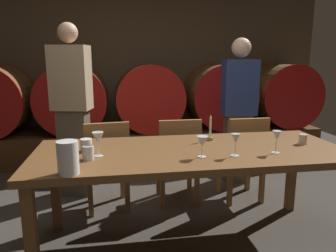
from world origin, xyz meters
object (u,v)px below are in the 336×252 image
object	(u,v)px
wine_barrel_center	(149,97)
wine_barrel_far_right	(281,95)
chair_right	(243,155)
wine_glass_far_right	(277,137)
chair_left	(107,161)
cup_center	(88,153)
chair_center	(178,157)
pitcher	(68,158)
wine_glass_center_left	(202,142)
dining_table	(192,158)
wine_glass_far_left	(98,139)
cup_left	(86,145)
candle_center	(210,133)
wine_barrel_right	(218,96)
cup_right	(303,139)
guest_right	(238,110)
guest_left	(72,110)
wine_barrel_left	(73,99)
wine_glass_center_right	(236,140)

from	to	relation	value
wine_barrel_center	wine_barrel_far_right	bearing A→B (deg)	0.00
chair_right	wine_glass_far_right	xyz separation A→B (m)	(-0.13, -0.88, 0.40)
chair_left	cup_center	distance (m)	0.89
chair_center	pitcher	distance (m)	1.47
wine_glass_center_left	cup_center	xyz separation A→B (m)	(-0.77, 0.07, -0.06)
dining_table	wine_glass_far_left	world-z (taller)	wine_glass_far_left
cup_center	chair_left	bearing A→B (deg)	83.53
wine_glass_far_right	cup_left	size ratio (longest dim) A/B	1.76
wine_glass_far_right	cup_left	distance (m)	1.37
dining_table	candle_center	world-z (taller)	candle_center
chair_right	wine_barrel_right	bearing A→B (deg)	-100.27
cup_right	dining_table	bearing A→B (deg)	-179.55
wine_barrel_right	chair_left	distance (m)	2.40
guest_right	cup_center	distance (m)	2.11
wine_barrel_right	wine_glass_far_left	distance (m)	2.97
wine_barrel_far_right	chair_right	xyz separation A→B (m)	(-1.30, -1.71, -0.40)
chair_center	guest_left	xyz separation A→B (m)	(-1.03, 0.42, 0.43)
wine_barrel_left	guest_right	xyz separation A→B (m)	(1.99, -1.15, -0.03)
dining_table	cup_left	size ratio (longest dim) A/B	25.05
wine_barrel_right	chair_right	distance (m)	1.77
wine_barrel_right	wine_glass_center_right	size ratio (longest dim) A/B	5.95
wine_barrel_left	dining_table	xyz separation A→B (m)	(1.14, -2.39, -0.19)
guest_right	wine_glass_center_left	size ratio (longest dim) A/B	11.35
wine_barrel_far_right	wine_barrel_center	bearing A→B (deg)	180.00
wine_barrel_right	wine_glass_far_left	bearing A→B (deg)	-124.06
wine_barrel_right	cup_center	distance (m)	3.06
guest_left	cup_left	distance (m)	1.09
chair_left	chair_right	size ratio (longest dim) A/B	1.00
wine_barrel_right	chair_right	xyz separation A→B (m)	(-0.28, -1.71, -0.40)
guest_left	cup_center	bearing A→B (deg)	114.58
pitcher	wine_glass_center_right	world-z (taller)	pitcher
pitcher	wine_glass_center_right	size ratio (longest dim) A/B	1.25
wine_barrel_left	wine_barrel_right	xyz separation A→B (m)	(2.12, 0.00, 0.00)
chair_left	guest_left	xyz separation A→B (m)	(-0.34, 0.45, 0.43)
cup_left	wine_glass_far_right	bearing A→B (deg)	-11.25
chair_right	cup_right	xyz separation A→B (m)	(0.20, -0.68, 0.32)
dining_table	chair_right	distance (m)	1.01
wine_barrel_center	wine_glass_center_left	size ratio (longest dim) A/B	6.45
guest_right	pitcher	bearing A→B (deg)	48.82
wine_glass_far_left	cup_center	xyz separation A→B (m)	(-0.07, -0.07, -0.08)
chair_left	guest_right	world-z (taller)	guest_right
wine_glass_far_right	chair_center	bearing A→B (deg)	120.38
guest_right	cup_right	bearing A→B (deg)	96.90
dining_table	cup_center	xyz separation A→B (m)	(-0.74, -0.13, 0.12)
cup_left	wine_barrel_center	bearing A→B (deg)	73.22
wine_barrel_left	chair_left	size ratio (longest dim) A/B	1.08
cup_left	wine_barrel_right	bearing A→B (deg)	52.85
cup_center	wine_glass_far_right	bearing A→B (deg)	-2.58
cup_left	cup_right	xyz separation A→B (m)	(1.68, -0.07, -0.01)
wine_barrel_center	guest_left	xyz separation A→B (m)	(-0.92, -1.26, 0.03)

